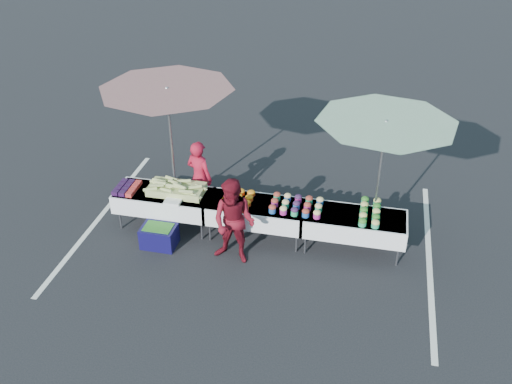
% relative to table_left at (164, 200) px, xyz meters
% --- Properties ---
extents(ground, '(80.00, 80.00, 0.00)m').
position_rel_table_left_xyz_m(ground, '(1.80, 0.00, -0.58)').
color(ground, black).
extents(stripe_left, '(0.10, 5.00, 0.00)m').
position_rel_table_left_xyz_m(stripe_left, '(-1.40, 0.00, -0.58)').
color(stripe_left, silver).
rests_on(stripe_left, ground).
extents(stripe_right, '(0.10, 5.00, 0.00)m').
position_rel_table_left_xyz_m(stripe_right, '(5.00, 0.00, -0.58)').
color(stripe_right, silver).
rests_on(stripe_right, ground).
extents(table_left, '(1.86, 0.81, 0.75)m').
position_rel_table_left_xyz_m(table_left, '(0.00, 0.00, 0.00)').
color(table_left, white).
rests_on(table_left, ground).
extents(table_center, '(1.86, 0.81, 0.75)m').
position_rel_table_left_xyz_m(table_center, '(1.80, 0.00, 0.00)').
color(table_center, white).
rests_on(table_center, ground).
extents(table_right, '(1.86, 0.81, 0.75)m').
position_rel_table_left_xyz_m(table_right, '(3.60, 0.00, 0.00)').
color(table_right, white).
rests_on(table_right, ground).
extents(berry_punnets, '(0.40, 0.54, 0.08)m').
position_rel_table_left_xyz_m(berry_punnets, '(-0.71, -0.06, 0.21)').
color(berry_punnets, black).
rests_on(berry_punnets, table_left).
extents(corn_pile, '(1.16, 0.57, 0.26)m').
position_rel_table_left_xyz_m(corn_pile, '(0.25, 0.04, 0.26)').
color(corn_pile, '#92B05A').
rests_on(corn_pile, table_left).
extents(plastic_bags, '(0.30, 0.25, 0.05)m').
position_rel_table_left_xyz_m(plastic_bags, '(0.30, -0.30, 0.19)').
color(plastic_bags, white).
rests_on(plastic_bags, table_left).
extents(carrot_bowls, '(0.55, 0.69, 0.11)m').
position_rel_table_left_xyz_m(carrot_bowls, '(1.45, -0.01, 0.22)').
color(carrot_bowls, '#E44719').
rests_on(carrot_bowls, table_center).
extents(potato_cups, '(0.94, 0.58, 0.16)m').
position_rel_table_left_xyz_m(potato_cups, '(2.55, 0.00, 0.25)').
color(potato_cups, '#21529B').
rests_on(potato_cups, table_right).
extents(bean_baskets, '(0.36, 0.86, 0.15)m').
position_rel_table_left_xyz_m(bean_baskets, '(3.86, 0.08, 0.24)').
color(bean_baskets, '#279C65').
rests_on(bean_baskets, table_right).
extents(vendor, '(0.66, 0.55, 1.56)m').
position_rel_table_left_xyz_m(vendor, '(0.52, 0.64, 0.20)').
color(vendor, '#A3122A').
rests_on(vendor, ground).
extents(customer, '(0.87, 0.73, 1.62)m').
position_rel_table_left_xyz_m(customer, '(1.58, -0.75, 0.23)').
color(customer, maroon).
rests_on(customer, ground).
extents(umbrella_left, '(2.91, 2.91, 2.59)m').
position_rel_table_left_xyz_m(umbrella_left, '(-0.04, 0.71, 1.77)').
color(umbrella_left, black).
rests_on(umbrella_left, ground).
extents(umbrella_right, '(2.85, 2.85, 2.47)m').
position_rel_table_left_xyz_m(umbrella_right, '(3.94, 0.40, 1.65)').
color(umbrella_right, black).
rests_on(umbrella_right, ground).
extents(storage_bin, '(0.63, 0.46, 0.41)m').
position_rel_table_left_xyz_m(storage_bin, '(0.11, -0.65, -0.37)').
color(storage_bin, '#0F0C3C').
rests_on(storage_bin, ground).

